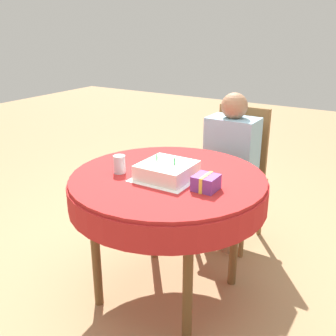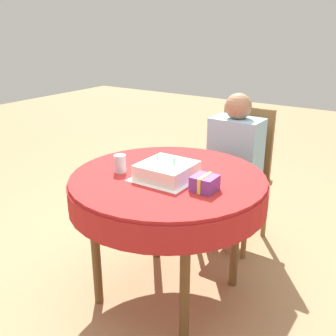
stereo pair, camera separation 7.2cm
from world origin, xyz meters
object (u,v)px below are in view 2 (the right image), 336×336
birthday_cake (167,170)px  drinking_glass (120,164)px  chair (239,172)px  gift_box (205,183)px  person (234,157)px

birthday_cake → drinking_glass: size_ratio=2.70×
chair → birthday_cake: chair is taller
birthday_cake → gift_box: 0.25m
chair → person: bearing=-90.0°
chair → drinking_glass: (-0.29, -0.96, 0.29)m
drinking_glass → gift_box: bearing=4.0°
person → gift_box: size_ratio=9.08×
chair → person: 0.18m
chair → birthday_cake: size_ratio=3.67×
person → birthday_cake: size_ratio=4.15×
person → drinking_glass: (-0.29, -0.86, 0.15)m
chair → gift_box: size_ratio=8.04×
gift_box → birthday_cake: bearing=171.8°
person → gift_box: 0.86m
birthday_cake → drinking_glass: birthday_cake is taller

